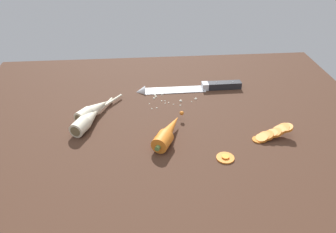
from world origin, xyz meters
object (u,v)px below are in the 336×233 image
whole_carrot (169,132)px  parsnip_front (88,119)px  chefs_knife (188,88)px  parsnip_mid_left (94,110)px  carrot_slice_stray_near (225,157)px  carrot_slice_stack (273,133)px

whole_carrot → parsnip_front: size_ratio=0.86×
chefs_knife → parsnip_front: 35.18cm
parsnip_front → parsnip_mid_left: bearing=77.4°
whole_carrot → parsnip_front: (-21.45, 8.49, -0.12)cm
parsnip_front → parsnip_mid_left: same height
parsnip_front → parsnip_mid_left: (1.02, 4.57, 0.00)cm
carrot_slice_stray_near → parsnip_mid_left: bearing=146.3°
whole_carrot → parsnip_mid_left: (-20.43, 13.06, -0.12)cm
whole_carrot → parsnip_front: bearing=158.4°
parsnip_front → carrot_slice_stack: 49.86cm
carrot_slice_stack → carrot_slice_stray_near: size_ratio=2.51×
whole_carrot → carrot_slice_stray_near: whole_carrot is taller
parsnip_front → chefs_knife: bearing=31.4°
parsnip_mid_left → carrot_slice_stray_near: 40.21cm
parsnip_mid_left → parsnip_front: bearing=-102.6°
whole_carrot → carrot_slice_stack: (27.35, -1.73, -0.63)cm
chefs_knife → carrot_slice_stack: (18.79, -28.54, 0.82)cm
parsnip_front → carrot_slice_stray_near: (34.44, -17.74, -1.62)cm
chefs_knife → parsnip_mid_left: 32.10cm
whole_carrot → carrot_slice_stray_near: size_ratio=3.86×
carrot_slice_stack → chefs_knife: bearing=123.4°
chefs_knife → carrot_slice_stray_near: 36.32cm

